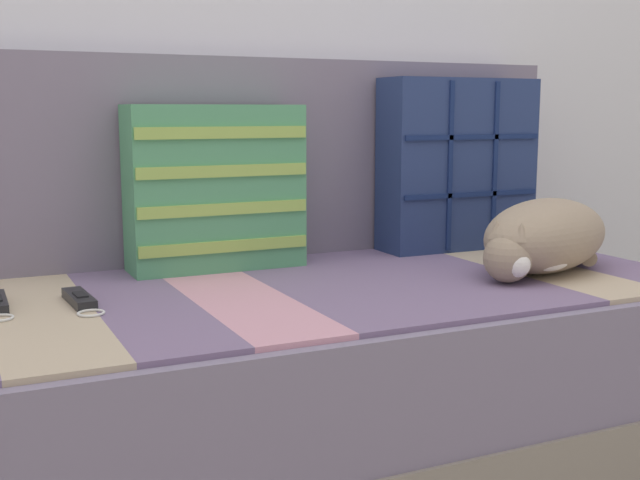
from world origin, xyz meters
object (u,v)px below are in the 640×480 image
at_px(throw_pillow_striped, 215,188).
at_px(sleeping_cat, 544,238).
at_px(game_remote_far, 80,300).
at_px(throw_pillow_quilted, 457,164).
at_px(couch, 307,381).

xyz_separation_m(throw_pillow_striped, sleeping_cat, (0.64, -0.36, -0.11)).
height_order(sleeping_cat, game_remote_far, sleeping_cat).
bearing_deg(throw_pillow_quilted, game_remote_far, -167.04).
relative_size(couch, sleeping_cat, 3.82).
xyz_separation_m(sleeping_cat, game_remote_far, (-0.98, 0.13, -0.07)).
distance_m(sleeping_cat, game_remote_far, 0.99).
bearing_deg(game_remote_far, throw_pillow_quilted, 12.96).
relative_size(sleeping_cat, game_remote_far, 2.34).
xyz_separation_m(couch, sleeping_cat, (0.51, -0.14, 0.30)).
bearing_deg(throw_pillow_striped, game_remote_far, -146.02).
distance_m(couch, throw_pillow_quilted, 0.72).
xyz_separation_m(couch, game_remote_far, (-0.47, -0.01, 0.23)).
bearing_deg(sleeping_cat, throw_pillow_striped, 150.51).
distance_m(throw_pillow_striped, sleeping_cat, 0.74).
bearing_deg(couch, sleeping_cat, -15.15).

